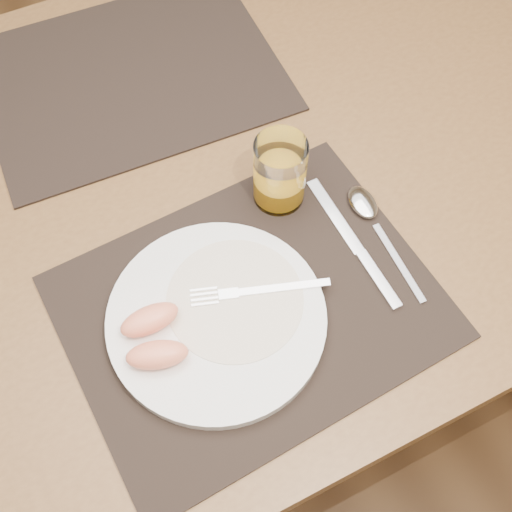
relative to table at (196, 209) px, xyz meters
The scene contains 11 objects.
ground 0.67m from the table, ahead, with size 5.00×5.00×0.00m, color brown.
table is the anchor object (origin of this frame).
placemat_near 0.24m from the table, 93.80° to the right, with size 0.45×0.35×0.00m, color black.
placemat_far 0.24m from the table, 91.89° to the left, with size 0.45×0.35×0.00m, color black.
plate 0.25m from the table, 105.66° to the right, with size 0.27×0.27×0.02m, color white.
plate_dressing 0.24m from the table, 98.57° to the right, with size 0.17×0.17×0.00m.
fork 0.23m from the table, 93.58° to the right, with size 0.17×0.07×0.00m.
knife 0.28m from the table, 55.71° to the right, with size 0.02×0.22×0.01m.
spoon 0.27m from the table, 41.32° to the right, with size 0.04×0.19×0.01m.
juice_glass 0.18m from the table, 42.35° to the right, with size 0.07×0.07×0.11m.
grapefruit_wedges 0.28m from the table, 122.93° to the right, with size 0.09×0.09×0.03m.
Camera 1 is at (-0.16, -0.53, 1.48)m, focal length 45.00 mm.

